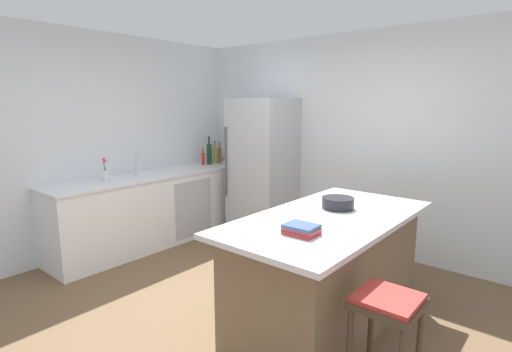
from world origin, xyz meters
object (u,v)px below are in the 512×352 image
(hot_sauce_bottle, at_px, (203,158))
(mixing_bowl, at_px, (338,203))
(cookbook_stack, at_px, (301,229))
(bar_stool, at_px, (387,316))
(flower_vase, at_px, (105,174))
(kitchen_island, at_px, (327,270))
(refrigerator, at_px, (263,168))
(soda_bottle, at_px, (229,155))
(vinegar_bottle, at_px, (220,155))
(sink_faucet, at_px, (137,163))
(olive_oil_bottle, at_px, (215,155))
(wine_bottle, at_px, (209,153))

(hot_sauce_bottle, xyz_separation_m, mixing_bowl, (2.66, -0.93, -0.03))
(hot_sauce_bottle, xyz_separation_m, cookbook_stack, (2.79, -1.67, -0.05))
(bar_stool, distance_m, flower_vase, 3.37)
(kitchen_island, height_order, bar_stool, kitchen_island)
(refrigerator, distance_m, flower_vase, 1.98)
(soda_bottle, height_order, vinegar_bottle, vinegar_bottle)
(soda_bottle, relative_size, cookbook_stack, 1.32)
(sink_faucet, bearing_deg, olive_oil_bottle, 88.79)
(refrigerator, distance_m, soda_bottle, 0.77)
(bar_stool, distance_m, hot_sauce_bottle, 3.83)
(vinegar_bottle, distance_m, mixing_bowl, 2.90)
(olive_oil_bottle, distance_m, wine_bottle, 0.10)
(flower_vase, bearing_deg, mixing_bowl, 13.45)
(hot_sauce_bottle, relative_size, mixing_bowl, 0.94)
(kitchen_island, height_order, sink_faucet, sink_faucet)
(bar_stool, height_order, mixing_bowl, mixing_bowl)
(sink_faucet, height_order, hot_sauce_bottle, sink_faucet)
(kitchen_island, xyz_separation_m, cookbook_stack, (0.07, -0.50, 0.48))
(soda_bottle, height_order, hot_sauce_bottle, soda_bottle)
(olive_oil_bottle, height_order, hot_sauce_bottle, olive_oil_bottle)
(vinegar_bottle, distance_m, hot_sauce_bottle, 0.30)
(sink_faucet, bearing_deg, bar_stool, -9.80)
(bar_stool, bearing_deg, flower_vase, 177.53)
(refrigerator, distance_m, olive_oil_bottle, 0.87)
(cookbook_stack, xyz_separation_m, mixing_bowl, (-0.13, 0.74, 0.01))
(vinegar_bottle, bearing_deg, kitchen_island, -28.66)
(olive_oil_bottle, bearing_deg, bar_stool, -29.29)
(vinegar_bottle, height_order, olive_oil_bottle, olive_oil_bottle)
(vinegar_bottle, bearing_deg, wine_bottle, -92.97)
(kitchen_island, distance_m, flower_vase, 2.73)
(wine_bottle, distance_m, mixing_bowl, 2.83)
(kitchen_island, xyz_separation_m, flower_vase, (-2.65, -0.38, 0.53))
(refrigerator, bearing_deg, hot_sauce_bottle, -165.08)
(sink_faucet, bearing_deg, mixing_bowl, 3.92)
(refrigerator, bearing_deg, flower_vase, -115.21)
(sink_faucet, bearing_deg, kitchen_island, -1.30)
(soda_bottle, xyz_separation_m, hot_sauce_bottle, (-0.16, -0.38, -0.03))
(flower_vase, bearing_deg, bar_stool, -2.47)
(mixing_bowl, bearing_deg, bar_stool, -45.89)
(soda_bottle, relative_size, mixing_bowl, 1.12)
(refrigerator, distance_m, sink_faucet, 1.62)
(mixing_bowl, bearing_deg, cookbook_stack, -80.11)
(mixing_bowl, bearing_deg, soda_bottle, 152.38)
(sink_faucet, distance_m, flower_vase, 0.45)
(sink_faucet, xyz_separation_m, flower_vase, (0.04, -0.44, -0.07))
(bar_stool, xyz_separation_m, mixing_bowl, (-0.74, 0.76, 0.40))
(cookbook_stack, distance_m, mixing_bowl, 0.75)
(flower_vase, distance_m, cookbook_stack, 2.73)
(flower_vase, relative_size, wine_bottle, 0.68)
(refrigerator, distance_m, hot_sauce_bottle, 0.95)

